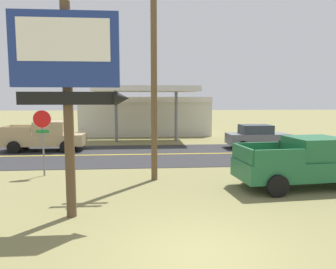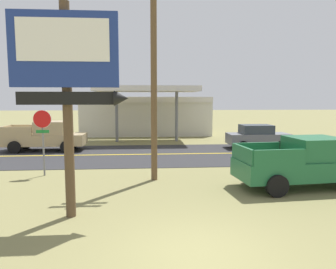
% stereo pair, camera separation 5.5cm
% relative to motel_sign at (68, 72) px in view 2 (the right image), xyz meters
% --- Properties ---
extents(ground_plane, '(180.00, 180.00, 0.00)m').
position_rel_motel_sign_xyz_m(ground_plane, '(3.21, -2.47, -4.17)').
color(ground_plane, olive).
extents(road_asphalt, '(140.00, 8.00, 0.02)m').
position_rel_motel_sign_xyz_m(road_asphalt, '(3.21, 10.53, -4.16)').
color(road_asphalt, '#2B2B2D').
rests_on(road_asphalt, ground).
extents(road_centre_line, '(126.00, 0.20, 0.01)m').
position_rel_motel_sign_xyz_m(road_centre_line, '(3.21, 10.53, -4.15)').
color(road_centre_line, gold).
rests_on(road_centre_line, road_asphalt).
extents(motel_sign, '(3.20, 0.54, 6.11)m').
position_rel_motel_sign_xyz_m(motel_sign, '(0.00, 0.00, 0.00)').
color(motel_sign, brown).
rests_on(motel_sign, ground).
extents(stop_sign, '(0.80, 0.08, 2.95)m').
position_rel_motel_sign_xyz_m(stop_sign, '(-2.38, 5.39, -2.15)').
color(stop_sign, slate).
rests_on(stop_sign, ground).
extents(utility_pole, '(1.62, 0.26, 9.41)m').
position_rel_motel_sign_xyz_m(utility_pole, '(2.53, 4.27, 0.80)').
color(utility_pole, brown).
rests_on(utility_pole, ground).
extents(gas_station, '(12.00, 11.50, 4.40)m').
position_rel_motel_sign_xyz_m(gas_station, '(2.37, 22.38, -2.23)').
color(gas_station, beige).
rests_on(gas_station, ground).
extents(pickup_green_parked_on_lawn, '(5.36, 2.60, 1.96)m').
position_rel_motel_sign_xyz_m(pickup_green_parked_on_lawn, '(8.32, 2.64, -3.21)').
color(pickup_green_parked_on_lawn, '#1E6038').
rests_on(pickup_green_parked_on_lawn, ground).
extents(pickup_tan_on_road, '(5.20, 2.24, 1.96)m').
position_rel_motel_sign_xyz_m(pickup_tan_on_road, '(-4.34, 12.53, -3.21)').
color(pickup_tan_on_road, tan).
rests_on(pickup_tan_on_road, ground).
extents(car_grey_near_lane, '(4.20, 2.00, 1.64)m').
position_rel_motel_sign_xyz_m(car_grey_near_lane, '(9.99, 12.53, -3.34)').
color(car_grey_near_lane, slate).
rests_on(car_grey_near_lane, ground).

